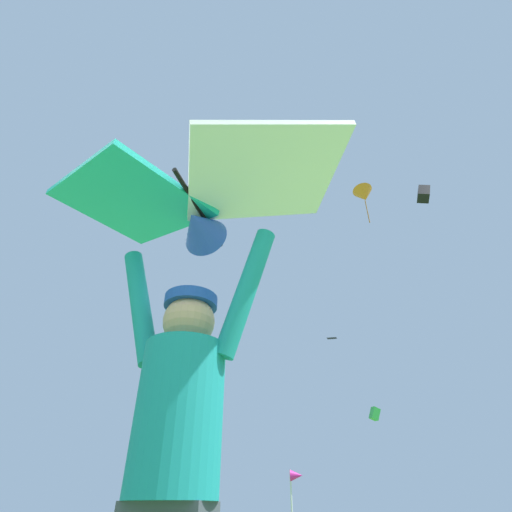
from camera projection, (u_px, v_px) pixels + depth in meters
The scene contains 7 objects.
kite_flyer_person at pixel (174, 463), 1.40m from camera, with size 0.81×0.38×1.92m.
held_stunt_kite at pixel (196, 200), 2.02m from camera, with size 1.70×0.98×0.39m.
distant_kite_black_overhead_distant at pixel (424, 194), 18.50m from camera, with size 0.75×0.78×1.07m.
distant_kite_green_low_left at pixel (375, 414), 30.33m from camera, with size 1.02×0.78×1.10m.
distant_kite_black_low_right at pixel (332, 338), 34.77m from camera, with size 1.21×1.20×0.31m.
distant_kite_orange_mid_left at pixel (364, 195), 23.00m from camera, with size 1.69×1.71×2.64m.
marker_flag at pixel (296, 480), 8.83m from camera, with size 0.30×0.24×1.61m.
Camera 1 is at (0.32, -1.31, 0.79)m, focal length 26.90 mm.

